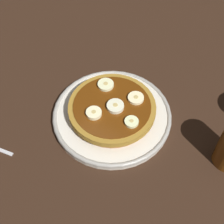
{
  "coord_description": "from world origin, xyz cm",
  "views": [
    {
      "loc": [
        -33.35,
        -23.69,
        56.71
      ],
      "look_at": [
        0.0,
        0.0,
        2.05
      ],
      "focal_mm": 52.34,
      "sensor_mm": 36.0,
      "label": 1
    }
  ],
  "objects_px": {
    "pancake_stack": "(113,110)",
    "banana_slice_4": "(106,85)",
    "banana_slice_0": "(115,106)",
    "banana_slice_1": "(131,122)",
    "banana_slice_2": "(136,98)",
    "plate": "(112,115)",
    "banana_slice_3": "(94,113)"
  },
  "relations": [
    {
      "from": "pancake_stack",
      "to": "banana_slice_4",
      "type": "xyz_separation_m",
      "value": [
        0.04,
        0.04,
        0.02
      ]
    },
    {
      "from": "banana_slice_0",
      "to": "pancake_stack",
      "type": "bearing_deg",
      "value": 85.6
    },
    {
      "from": "banana_slice_0",
      "to": "banana_slice_1",
      "type": "xyz_separation_m",
      "value": [
        -0.01,
        -0.05,
        -0.0
      ]
    },
    {
      "from": "banana_slice_1",
      "to": "banana_slice_2",
      "type": "height_order",
      "value": "same"
    },
    {
      "from": "pancake_stack",
      "to": "plate",
      "type": "bearing_deg",
      "value": 100.67
    },
    {
      "from": "pancake_stack",
      "to": "banana_slice_1",
      "type": "distance_m",
      "value": 0.06
    },
    {
      "from": "banana_slice_4",
      "to": "pancake_stack",
      "type": "bearing_deg",
      "value": -129.2
    },
    {
      "from": "banana_slice_0",
      "to": "banana_slice_4",
      "type": "bearing_deg",
      "value": 54.25
    },
    {
      "from": "plate",
      "to": "banana_slice_0",
      "type": "bearing_deg",
      "value": -91.19
    },
    {
      "from": "banana_slice_2",
      "to": "banana_slice_3",
      "type": "distance_m",
      "value": 0.09
    },
    {
      "from": "pancake_stack",
      "to": "banana_slice_0",
      "type": "xyz_separation_m",
      "value": [
        -0.0,
        -0.01,
        0.02
      ]
    },
    {
      "from": "plate",
      "to": "pancake_stack",
      "type": "relative_size",
      "value": 1.39
    },
    {
      "from": "banana_slice_4",
      "to": "plate",
      "type": "bearing_deg",
      "value": -130.6
    },
    {
      "from": "pancake_stack",
      "to": "banana_slice_1",
      "type": "height_order",
      "value": "banana_slice_1"
    },
    {
      "from": "plate",
      "to": "banana_slice_3",
      "type": "distance_m",
      "value": 0.06
    },
    {
      "from": "plate",
      "to": "banana_slice_4",
      "type": "xyz_separation_m",
      "value": [
        0.04,
        0.04,
        0.04
      ]
    },
    {
      "from": "banana_slice_3",
      "to": "banana_slice_4",
      "type": "bearing_deg",
      "value": 18.7
    },
    {
      "from": "banana_slice_2",
      "to": "banana_slice_3",
      "type": "height_order",
      "value": "banana_slice_3"
    },
    {
      "from": "banana_slice_1",
      "to": "banana_slice_3",
      "type": "height_order",
      "value": "banana_slice_3"
    },
    {
      "from": "banana_slice_3",
      "to": "banana_slice_4",
      "type": "xyz_separation_m",
      "value": [
        0.08,
        0.03,
        -0.0
      ]
    },
    {
      "from": "banana_slice_0",
      "to": "banana_slice_1",
      "type": "bearing_deg",
      "value": -105.01
    },
    {
      "from": "banana_slice_3",
      "to": "pancake_stack",
      "type": "bearing_deg",
      "value": -25.42
    },
    {
      "from": "banana_slice_1",
      "to": "banana_slice_3",
      "type": "bearing_deg",
      "value": 109.57
    },
    {
      "from": "pancake_stack",
      "to": "banana_slice_4",
      "type": "relative_size",
      "value": 5.26
    },
    {
      "from": "banana_slice_0",
      "to": "banana_slice_3",
      "type": "height_order",
      "value": "same"
    },
    {
      "from": "pancake_stack",
      "to": "banana_slice_0",
      "type": "height_order",
      "value": "banana_slice_0"
    },
    {
      "from": "plate",
      "to": "pancake_stack",
      "type": "bearing_deg",
      "value": -79.33
    },
    {
      "from": "banana_slice_0",
      "to": "banana_slice_3",
      "type": "relative_size",
      "value": 1.11
    },
    {
      "from": "banana_slice_1",
      "to": "banana_slice_3",
      "type": "relative_size",
      "value": 0.88
    },
    {
      "from": "plate",
      "to": "banana_slice_0",
      "type": "height_order",
      "value": "banana_slice_0"
    },
    {
      "from": "pancake_stack",
      "to": "banana_slice_4",
      "type": "bearing_deg",
      "value": 50.8
    },
    {
      "from": "banana_slice_2",
      "to": "banana_slice_3",
      "type": "xyz_separation_m",
      "value": [
        -0.08,
        0.05,
        0.0
      ]
    }
  ]
}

